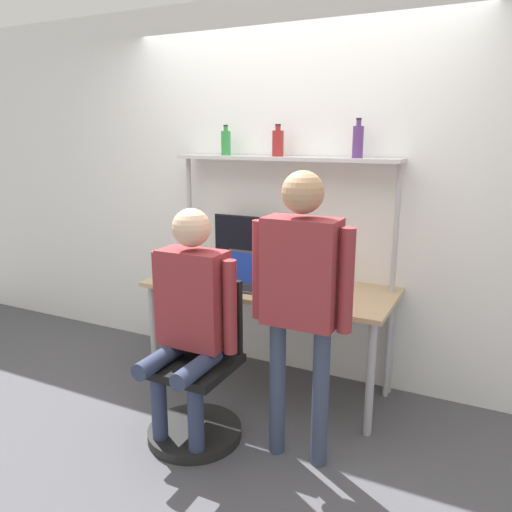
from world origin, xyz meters
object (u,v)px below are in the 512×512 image
Objects in this scene: monitor at (246,242)px; cell_phone at (267,293)px; office_chair at (197,389)px; person_standing at (301,284)px; bottle_purple at (358,141)px; laptop at (243,277)px; bottle_green at (226,142)px; person_seated at (190,308)px; bottle_red at (278,143)px.

monitor reaches higher than cell_phone.
monitor is 0.55× the size of office_chair.
person_standing is 1.14m from bottle_purple.
laptop is 0.31× the size of office_chair.
bottle_purple is at bearing 3.10° from monitor.
office_chair is at bearing -71.23° from bottle_green.
bottle_green is at bearing 107.89° from person_seated.
person_standing is 6.41× the size of bottle_purple.
laptop is 0.89m from person_standing.
person_standing is at bearing -91.54° from bottle_purple.
monitor is 2.40× the size of bottle_red.
bottle_green is 0.99× the size of bottle_red.
person_seated is (0.02, -0.68, -0.00)m from laptop.
office_chair is (0.14, -0.91, -0.70)m from monitor.
person_standing is at bearing -49.75° from cell_phone.
office_chair is 1.71m from bottle_red.
person_seated is 1.50m from bottle_purple.
bottle_red reaches higher than office_chair.
person_standing is (0.64, -0.58, 0.19)m from laptop.
bottle_purple is (0.79, 0.04, 0.73)m from monitor.
monitor is at bearing -169.45° from bottle_red.
bottle_red reaches higher than person_seated.
monitor is 3.46× the size of cell_phone.
office_chair is at bearing -87.82° from laptop.
office_chair is 4.36× the size of bottle_red.
bottle_red reaches higher than bottle_green.
person_standing reaches higher than office_chair.
monitor is 2.09× the size of bottle_purple.
laptop is 1.17m from bottle_purple.
laptop is 0.21× the size of person_seated.
bottle_green is (-0.32, 1.00, 0.89)m from person_seated.
person_seated reaches higher than office_chair.
office_chair is at bearing -81.11° from monitor.
bottle_purple is 0.56m from bottle_red.
cell_phone is at bearing -20.03° from laptop.
bottle_red reaches higher than cell_phone.
bottle_purple reaches higher than monitor.
monitor is 1.14m from person_standing.
bottle_red is (-0.53, 0.90, 0.70)m from person_standing.
cell_phone is at bearing -37.37° from bottle_green.
bottle_red is at bearing 180.00° from bottle_purple.
bottle_red is (0.09, 1.00, 0.89)m from person_seated.
monitor is 0.35m from laptop.
bottle_purple is 0.97m from bottle_green.
bottle_red reaches higher than person_standing.
cell_phone is 0.75m from office_chair.
cell_phone is 0.70× the size of bottle_green.
bottle_red is at bearing 10.55° from monitor.
monitor is at bearing 98.43° from person_seated.
monitor reaches higher than office_chair.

